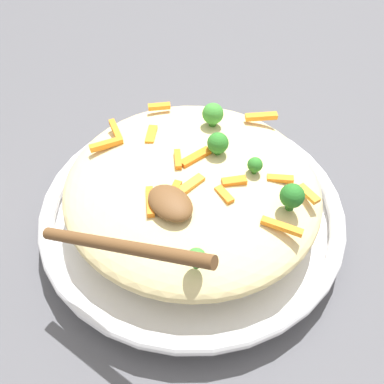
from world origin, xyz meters
name	(u,v)px	position (x,y,z in m)	size (l,w,h in m)	color
ground_plane	(192,225)	(0.00, 0.00, 0.00)	(2.40, 2.40, 0.00)	#4C4C51
serving_bowl	(192,213)	(0.00, 0.00, 0.02)	(0.38, 0.38, 0.04)	silver
pasta_mound	(192,187)	(0.00, 0.00, 0.07)	(0.31, 0.30, 0.07)	#DBC689
carrot_piece_0	(175,190)	(-0.02, 0.04, 0.11)	(0.02, 0.01, 0.01)	orange
carrot_piece_1	(308,194)	(-0.11, -0.07, 0.10)	(0.03, 0.01, 0.01)	orange
carrot_piece_2	(222,196)	(-0.05, 0.00, 0.10)	(0.03, 0.01, 0.01)	orange
carrot_piece_3	(261,116)	(0.02, -0.13, 0.10)	(0.04, 0.01, 0.01)	orange
carrot_piece_4	(196,158)	(0.01, -0.01, 0.11)	(0.04, 0.01, 0.01)	orange
carrot_piece_5	(153,134)	(0.08, 0.00, 0.10)	(0.03, 0.01, 0.01)	orange
carrot_piece_6	(280,179)	(-0.07, -0.07, 0.10)	(0.03, 0.01, 0.01)	orange
carrot_piece_7	(116,131)	(0.11, 0.03, 0.10)	(0.04, 0.01, 0.01)	orange
carrot_piece_8	(282,226)	(-0.12, -0.02, 0.10)	(0.04, 0.01, 0.01)	orange
carrot_piece_9	(178,160)	(0.02, 0.01, 0.11)	(0.03, 0.01, 0.01)	orange
carrot_piece_10	(106,144)	(0.10, 0.05, 0.10)	(0.04, 0.01, 0.01)	orange
carrot_piece_11	(234,182)	(-0.05, -0.02, 0.10)	(0.03, 0.01, 0.01)	orange
carrot_piece_12	(159,106)	(0.12, -0.04, 0.10)	(0.03, 0.01, 0.01)	orange
carrot_piece_13	(150,202)	(-0.01, 0.07, 0.10)	(0.04, 0.01, 0.01)	orange
carrot_piece_14	(192,184)	(-0.02, 0.02, 0.11)	(0.03, 0.01, 0.01)	orange
broccoli_floret_0	(196,258)	(-0.10, 0.08, 0.11)	(0.02, 0.02, 0.02)	#377928
broccoli_floret_1	(255,165)	(-0.05, -0.05, 0.11)	(0.02, 0.02, 0.02)	#296820
broccoli_floret_2	(213,114)	(0.05, -0.07, 0.12)	(0.03, 0.03, 0.03)	#377928
broccoli_floret_3	(221,145)	(0.00, -0.04, 0.12)	(0.02, 0.02, 0.03)	#296820
broccoli_floret_4	(292,196)	(-0.11, -0.04, 0.12)	(0.03, 0.03, 0.03)	#205B1C
serving_spoon	(152,218)	(-0.04, 0.09, 0.12)	(0.17, 0.14, 0.08)	brown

